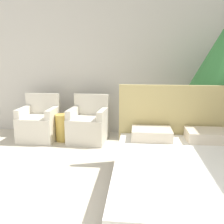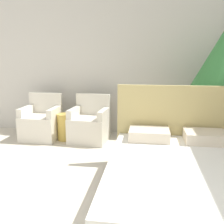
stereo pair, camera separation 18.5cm
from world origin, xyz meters
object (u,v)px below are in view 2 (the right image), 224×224
Objects in this scene: bed at (182,179)px; armchair_near_window_right at (89,126)px; armchair_near_window_left at (41,124)px; side_table at (65,127)px.

armchair_near_window_right is (-1.47, 1.85, 0.02)m from bed.
bed is at bearing -36.27° from armchair_near_window_left.
armchair_near_window_right is at bearing 0.47° from side_table.
armchair_near_window_right is at bearing 1.08° from armchair_near_window_left.
armchair_near_window_right is 0.48m from side_table.
bed is 2.36m from armchair_near_window_right.
bed reaches higher than armchair_near_window_right.
armchair_near_window_left is at bearing 142.65° from bed.
side_table is (-1.94, 1.84, -0.01)m from bed.
armchair_near_window_left is at bearing 179.52° from side_table.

